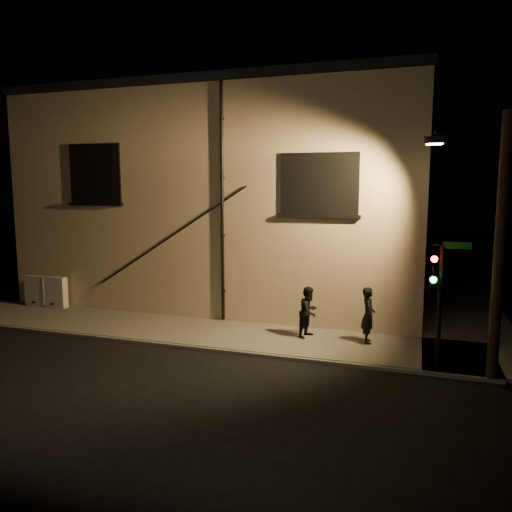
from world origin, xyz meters
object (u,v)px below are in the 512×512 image
(utility_cabinet, at_px, (46,291))
(pedestrian_b, at_px, (309,312))
(traffic_signal, at_px, (433,283))
(pedestrian_a, at_px, (368,315))
(streetlamp_pole, at_px, (495,240))

(utility_cabinet, bearing_deg, pedestrian_b, -3.88)
(utility_cabinet, bearing_deg, traffic_signal, -9.18)
(utility_cabinet, bearing_deg, pedestrian_a, -3.62)
(traffic_signal, distance_m, streetlamp_pole, 1.85)
(traffic_signal, height_order, streetlamp_pole, streetlamp_pole)
(traffic_signal, bearing_deg, pedestrian_a, 139.01)
(traffic_signal, bearing_deg, pedestrian_b, 156.14)
(pedestrian_b, xyz_separation_m, streetlamp_pole, (5.02, -1.86, 2.66))
(pedestrian_a, bearing_deg, streetlamp_pole, -131.21)
(pedestrian_a, height_order, traffic_signal, traffic_signal)
(traffic_signal, relative_size, streetlamp_pole, 0.50)
(pedestrian_b, distance_m, traffic_signal, 4.23)
(traffic_signal, bearing_deg, streetlamp_pole, -10.35)
(utility_cabinet, height_order, streetlamp_pole, streetlamp_pole)
(streetlamp_pole, bearing_deg, traffic_signal, 169.65)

